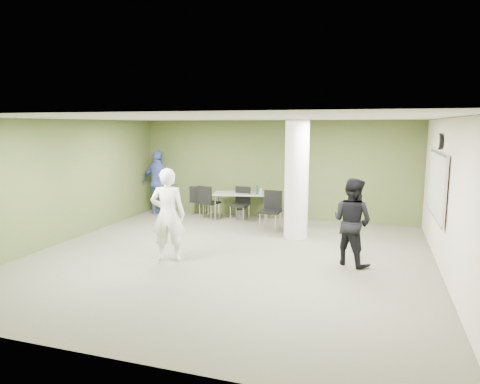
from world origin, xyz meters
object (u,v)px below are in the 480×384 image
(chair_back_left, at_px, (198,198))
(man_blue, at_px, (159,183))
(woman_white, at_px, (168,215))
(folding_table, at_px, (242,195))
(man_black, at_px, (352,222))

(chair_back_left, height_order, man_blue, man_blue)
(woman_white, bearing_deg, folding_table, -110.09)
(folding_table, height_order, man_black, man_black)
(man_blue, bearing_deg, woman_white, 127.53)
(woman_white, xyz_separation_m, man_black, (3.46, 0.86, -0.08))
(woman_white, bearing_deg, man_black, 177.60)
(folding_table, distance_m, man_blue, 2.61)
(woman_white, distance_m, man_blue, 4.56)
(woman_white, bearing_deg, chair_back_left, -90.60)
(folding_table, distance_m, chair_back_left, 1.43)
(folding_table, xyz_separation_m, chair_back_left, (-1.42, 0.07, -0.19))
(man_black, distance_m, man_blue, 6.54)
(folding_table, distance_m, woman_white, 4.03)
(man_black, bearing_deg, woman_white, 44.16)
(man_black, height_order, man_blue, man_blue)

